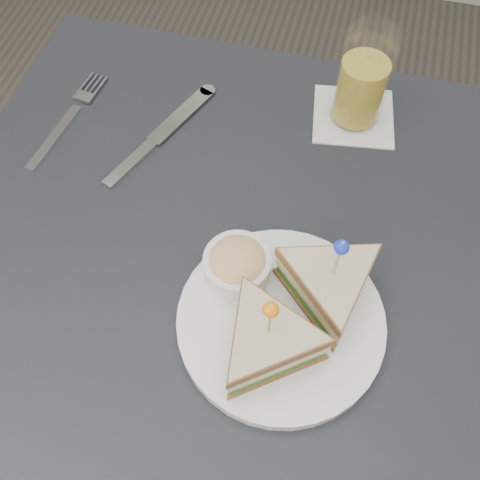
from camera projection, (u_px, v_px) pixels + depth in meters
name	position (u px, v px, depth m)	size (l,w,h in m)	color
ground_plane	(235.00, 409.00, 1.31)	(3.50, 3.50, 0.00)	#3F3833
table	(231.00, 291.00, 0.73)	(0.80, 0.80, 0.75)	black
plate_meal	(288.00, 310.00, 0.59)	(0.28, 0.27, 0.14)	white
cutlery_fork	(70.00, 115.00, 0.79)	(0.05, 0.20, 0.01)	silver
cutlery_knife	(157.00, 138.00, 0.77)	(0.11, 0.23, 0.01)	silver
drink_set	(362.00, 83.00, 0.74)	(0.13, 0.13, 0.15)	silver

